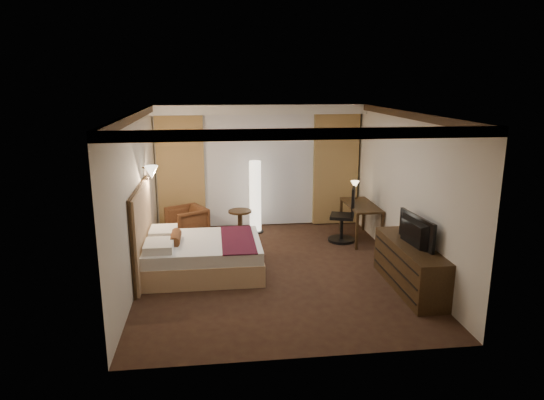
{
  "coord_description": "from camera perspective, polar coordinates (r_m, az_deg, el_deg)",
  "views": [
    {
      "loc": [
        -1.0,
        -7.78,
        3.2
      ],
      "look_at": [
        0.0,
        0.4,
        1.15
      ],
      "focal_mm": 32.0,
      "sensor_mm": 36.0,
      "label": 1
    }
  ],
  "objects": [
    {
      "name": "right_wall",
      "position": [
        8.63,
        15.33,
        1.09
      ],
      "size": [
        0.02,
        5.5,
        2.7
      ],
      "primitive_type": "cube",
      "color": "beige",
      "rests_on": "floor"
    },
    {
      "name": "television",
      "position": [
        7.72,
        16.01,
        -2.97
      ],
      "size": [
        0.68,
        1.07,
        0.13
      ],
      "primitive_type": "imported",
      "rotation": [
        0.0,
        0.0,
        1.67
      ],
      "color": "black",
      "rests_on": "dresser"
    },
    {
      "name": "soffit",
      "position": [
        10.34,
        -1.44,
        10.65
      ],
      "size": [
        4.5,
        0.5,
        0.2
      ],
      "primitive_type": "cube",
      "color": "white",
      "rests_on": "ceiling"
    },
    {
      "name": "left_wall",
      "position": [
        8.09,
        -15.66,
        0.23
      ],
      "size": [
        0.02,
        5.5,
        2.7
      ],
      "primitive_type": "cube",
      "color": "beige",
      "rests_on": "floor"
    },
    {
      "name": "dresser",
      "position": [
        7.94,
        15.89,
        -7.51
      ],
      "size": [
        0.5,
        1.88,
        0.73
      ],
      "primitive_type": null,
      "color": "black",
      "rests_on": "floor"
    },
    {
      "name": "curtain_right_drape",
      "position": [
        10.91,
        7.48,
        3.56
      ],
      "size": [
        1.0,
        0.14,
        2.45
      ],
      "primitive_type": "cube",
      "color": "tan",
      "rests_on": "back_wall"
    },
    {
      "name": "bed",
      "position": [
        8.35,
        -8.05,
        -6.6
      ],
      "size": [
        1.95,
        1.52,
        0.57
      ],
      "primitive_type": null,
      "color": "white",
      "rests_on": "floor"
    },
    {
      "name": "back_wall",
      "position": [
        10.74,
        -1.53,
        4.05
      ],
      "size": [
        4.5,
        0.02,
        2.7
      ],
      "primitive_type": "cube",
      "color": "beige",
      "rests_on": "floor"
    },
    {
      "name": "curtain_sheer",
      "position": [
        10.68,
        -1.49,
        3.45
      ],
      "size": [
        2.48,
        0.04,
        2.45
      ],
      "primitive_type": "cube",
      "color": "silver",
      "rests_on": "back_wall"
    },
    {
      "name": "floor_lamp",
      "position": [
        10.29,
        -1.98,
        0.38
      ],
      "size": [
        0.33,
        0.33,
        1.57
      ],
      "primitive_type": null,
      "color": "white",
      "rests_on": "floor"
    },
    {
      "name": "crown_molding",
      "position": [
        7.86,
        0.36,
        9.89
      ],
      "size": [
        4.5,
        5.5,
        0.12
      ],
      "primitive_type": null,
      "color": "black",
      "rests_on": "ceiling"
    },
    {
      "name": "desk_lamp",
      "position": [
        10.39,
        9.7,
        1.09
      ],
      "size": [
        0.18,
        0.18,
        0.34
      ],
      "primitive_type": null,
      "color": "#FFD899",
      "rests_on": "desk"
    },
    {
      "name": "side_table",
      "position": [
        10.24,
        -3.77,
        -2.69
      ],
      "size": [
        0.49,
        0.49,
        0.54
      ],
      "primitive_type": null,
      "color": "black",
      "rests_on": "floor"
    },
    {
      "name": "headboard",
      "position": [
        8.29,
        -15.0,
        -3.72
      ],
      "size": [
        0.12,
        1.82,
        1.5
      ],
      "primitive_type": null,
      "color": "tan",
      "rests_on": "floor"
    },
    {
      "name": "desk",
      "position": [
        10.07,
        10.36,
        -2.55
      ],
      "size": [
        0.55,
        1.28,
        0.75
      ],
      "primitive_type": null,
      "color": "black",
      "rests_on": "floor"
    },
    {
      "name": "armchair",
      "position": [
        10.16,
        -9.99,
        -2.46
      ],
      "size": [
        0.91,
        0.93,
        0.73
      ],
      "primitive_type": "imported",
      "rotation": [
        0.0,
        0.0,
        -1.09
      ],
      "color": "#4F2B17",
      "rests_on": "floor"
    },
    {
      "name": "office_chair",
      "position": [
        9.86,
        8.25,
        -1.67
      ],
      "size": [
        0.69,
        0.69,
        1.13
      ],
      "primitive_type": null,
      "rotation": [
        0.0,
        0.0,
        -0.33
      ],
      "color": "black",
      "rests_on": "floor"
    },
    {
      "name": "ceiling",
      "position": [
        7.86,
        0.36,
        10.32
      ],
      "size": [
        4.5,
        5.5,
        0.01
      ],
      "primitive_type": "cube",
      "color": "white",
      "rests_on": "back_wall"
    },
    {
      "name": "wall_sconce",
      "position": [
        8.8,
        -14.0,
        3.21
      ],
      "size": [
        0.24,
        0.24,
        0.24
      ],
      "primitive_type": null,
      "color": "white",
      "rests_on": "left_wall"
    },
    {
      "name": "curtain_left_drape",
      "position": [
        10.59,
        -10.66,
        3.12
      ],
      "size": [
        1.0,
        0.14,
        2.45
      ],
      "primitive_type": "cube",
      "color": "tan",
      "rests_on": "back_wall"
    },
    {
      "name": "floor",
      "position": [
        8.47,
        0.33,
        -8.23
      ],
      "size": [
        4.5,
        5.5,
        0.01
      ],
      "primitive_type": "cube",
      "color": "#321C13",
      "rests_on": "ground"
    }
  ]
}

